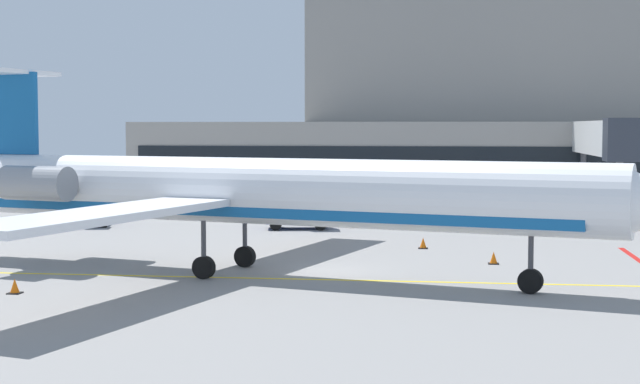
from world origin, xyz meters
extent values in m
cube|color=gray|center=(0.00, 0.00, -0.05)|extent=(120.00, 120.00, 0.10)
cube|color=yellow|center=(0.00, -1.76, 0.00)|extent=(108.00, 0.24, 0.01)
cube|color=red|center=(13.74, 6.05, 0.00)|extent=(0.30, 8.00, 0.01)
cube|color=gray|center=(5.74, 45.77, 3.22)|extent=(55.73, 11.53, 6.45)
cube|color=gray|center=(7.87, 48.65, 12.23)|extent=(30.36, 8.07, 11.56)
cube|color=black|center=(5.74, 39.95, 3.37)|extent=(53.50, 0.12, 2.12)
cube|color=silver|center=(15.84, 30.94, 5.26)|extent=(1.40, 18.11, 2.40)
cube|color=#2D333D|center=(15.84, 20.99, 5.26)|extent=(2.40, 2.00, 2.64)
cylinder|color=#4C4C51|center=(15.84, 38.50, 2.03)|extent=(0.44, 0.44, 4.06)
cylinder|color=#4C4C51|center=(15.84, 22.69, 2.03)|extent=(0.44, 0.44, 4.06)
cylinder|color=white|center=(-2.61, -0.86, 3.44)|extent=(28.92, 10.60, 2.69)
cube|color=#145999|center=(-2.61, -0.86, 2.70)|extent=(26.02, 9.54, 0.48)
cube|color=white|center=(-2.44, 7.07, 3.03)|extent=(6.34, 12.98, 0.28)
cube|color=white|center=(-6.63, -7.69, 3.03)|extent=(6.34, 12.98, 0.28)
cylinder|color=gray|center=(-11.04, 3.75, 3.64)|extent=(3.51, 2.31, 1.48)
cylinder|color=gray|center=(-12.20, -0.34, 3.64)|extent=(3.51, 2.31, 1.48)
cube|color=#145999|center=(-14.44, 2.51, 6.64)|extent=(2.40, 0.89, 3.72)
cube|color=white|center=(-14.44, 2.51, 8.50)|extent=(2.99, 4.66, 0.20)
cylinder|color=#3F3F44|center=(8.10, -3.90, 1.50)|extent=(0.20, 0.20, 1.64)
cylinder|color=black|center=(8.10, -3.90, 0.45)|extent=(0.96, 0.58, 0.90)
cylinder|color=#3F3F44|center=(-3.54, 1.23, 1.50)|extent=(0.20, 0.20, 1.64)
cylinder|color=black|center=(-3.54, 1.23, 0.45)|extent=(0.96, 0.58, 0.90)
cylinder|color=#3F3F44|center=(-4.49, -2.14, 1.50)|extent=(0.20, 0.20, 1.64)
cylinder|color=black|center=(-4.49, -2.14, 0.45)|extent=(0.96, 0.58, 0.90)
cube|color=#19389E|center=(-3.62, 16.78, 0.59)|extent=(3.97, 2.42, 0.48)
cube|color=navy|center=(-2.59, 16.94, 1.46)|extent=(1.73, 1.90, 1.27)
cylinder|color=black|center=(-2.47, 17.91, 0.35)|extent=(0.73, 0.38, 0.70)
cylinder|color=black|center=(-2.19, 16.05, 0.35)|extent=(0.73, 0.38, 0.70)
cylinder|color=black|center=(-5.05, 17.51, 0.35)|extent=(0.73, 0.38, 0.70)
cylinder|color=black|center=(-4.77, 15.65, 0.35)|extent=(0.73, 0.38, 0.70)
cube|color=#1E4CB2|center=(9.82, 24.52, 0.68)|extent=(2.57, 3.74, 0.67)
cube|color=#1A4197|center=(9.52, 23.60, 1.57)|extent=(1.80, 1.74, 1.10)
cylinder|color=black|center=(10.22, 23.13, 0.35)|extent=(0.48, 0.75, 0.70)
cylinder|color=black|center=(8.68, 23.62, 0.35)|extent=(0.48, 0.75, 0.70)
cylinder|color=black|center=(10.95, 25.41, 0.35)|extent=(0.48, 0.75, 0.70)
cylinder|color=black|center=(9.41, 25.90, 0.35)|extent=(0.48, 0.75, 0.70)
cube|color=#1E4CB2|center=(-16.21, 17.05, 0.58)|extent=(2.03, 3.59, 0.45)
cube|color=#1A4197|center=(-16.03, 16.12, 1.32)|extent=(1.51, 1.57, 1.03)
cylinder|color=black|center=(-15.29, 16.02, 0.35)|extent=(0.41, 0.74, 0.70)
cylinder|color=black|center=(-16.68, 15.75, 0.35)|extent=(0.41, 0.74, 0.70)
cylinder|color=black|center=(-15.74, 18.35, 0.35)|extent=(0.41, 0.74, 0.70)
cylinder|color=black|center=(-17.13, 18.08, 0.35)|extent=(0.41, 0.74, 0.70)
cylinder|color=white|center=(-14.83, 32.41, 1.43)|extent=(5.86, 2.53, 2.15)
sphere|color=white|center=(-11.97, 32.60, 1.43)|extent=(2.11, 2.11, 2.11)
sphere|color=white|center=(-17.69, 32.22, 1.43)|extent=(2.11, 2.11, 2.11)
cube|color=#59595B|center=(-16.55, 32.41, 0.17)|extent=(0.60, 1.94, 0.35)
cube|color=#59595B|center=(-13.11, 32.41, 0.17)|extent=(0.60, 1.94, 0.35)
cone|color=orange|center=(-10.44, -6.35, 0.28)|extent=(0.36, 0.36, 0.55)
cube|color=black|center=(-10.44, -6.35, 0.02)|extent=(0.47, 0.47, 0.04)
cone|color=orange|center=(3.95, 8.46, 0.28)|extent=(0.36, 0.36, 0.55)
cube|color=black|center=(3.95, 8.46, 0.02)|extent=(0.47, 0.47, 0.04)
cone|color=orange|center=(7.15, 3.48, 0.28)|extent=(0.36, 0.36, 0.55)
cube|color=black|center=(7.15, 3.48, 0.02)|extent=(0.47, 0.47, 0.04)
camera|label=1|loc=(4.99, -38.89, 6.04)|focal=53.63mm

